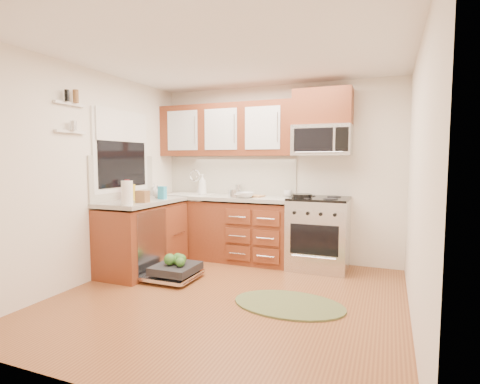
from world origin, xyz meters
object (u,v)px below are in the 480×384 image
at_px(bowl_a, 242,196).
at_px(range, 319,233).
at_px(paper_towel_roll, 127,193).
at_px(cup, 288,193).
at_px(sink, 190,203).
at_px(stock_pot, 235,193).
at_px(bowl_b, 245,195).
at_px(rug, 289,304).
at_px(skillet, 302,196).
at_px(upper_cabinets, 226,130).
at_px(cutting_board, 253,196).
at_px(microwave, 322,140).
at_px(dishwasher, 173,272).

bearing_deg(bowl_a, range, 10.01).
xyz_separation_m(paper_towel_roll, cup, (1.45, 1.67, -0.10)).
bearing_deg(bowl_a, sink, 169.42).
distance_m(range, stock_pot, 1.24).
bearing_deg(bowl_b, range, 10.43).
bearing_deg(rug, bowl_a, 128.98).
bearing_deg(skillet, upper_cabinets, 167.69).
distance_m(sink, paper_towel_roll, 1.46).
distance_m(rug, cutting_board, 1.90).
relative_size(rug, cup, 9.88).
relative_size(microwave, rug, 0.68).
relative_size(cutting_board, paper_towel_roll, 1.10).
bearing_deg(upper_cabinets, bowl_a, -40.17).
bearing_deg(cutting_board, bowl_a, -113.71).
relative_size(bowl_b, cup, 2.15).
height_order(microwave, bowl_a, microwave).
distance_m(skillet, bowl_a, 0.82).
height_order(stock_pot, bowl_a, stock_pot).
distance_m(stock_pot, bowl_a, 0.10).
xyz_separation_m(bowl_a, cup, (0.54, 0.40, 0.02)).
bearing_deg(microwave, rug, -91.53).
relative_size(range, bowl_a, 4.17).
bearing_deg(upper_cabinets, paper_towel_roll, -108.22).
bearing_deg(paper_towel_roll, microwave, 39.13).
height_order(microwave, rug, microwave).
distance_m(skillet, cutting_board, 0.74).
height_order(dishwasher, cutting_board, cutting_board).
relative_size(range, skillet, 3.59).
xyz_separation_m(upper_cabinets, range, (1.41, -0.15, -1.40)).
distance_m(rug, stock_pot, 1.89).
bearing_deg(microwave, bowl_a, -163.61).
xyz_separation_m(range, bowl_a, (-1.02, -0.18, 0.48)).
bearing_deg(cup, cutting_board, -155.47).
bearing_deg(stock_pot, cup, 32.29).
distance_m(rug, bowl_a, 1.82).
distance_m(upper_cabinets, cutting_board, 1.06).
xyz_separation_m(cutting_board, paper_towel_roll, (-0.99, -1.46, 0.13)).
relative_size(rug, bowl_b, 4.60).
bearing_deg(stock_pot, bowl_b, 1.23).
bearing_deg(range, skillet, -150.31).
height_order(upper_cabinets, sink, upper_cabinets).
distance_m(skillet, stock_pot, 0.92).
relative_size(dishwasher, bowl_b, 2.88).
distance_m(stock_pot, cup, 0.75).
bearing_deg(paper_towel_roll, cutting_board, 55.78).
bearing_deg(dishwasher, cutting_board, 62.11).
relative_size(range, bowl_b, 3.91).
bearing_deg(paper_towel_roll, stock_pot, 57.33).
height_order(microwave, paper_towel_roll, microwave).
bearing_deg(bowl_b, microwave, 17.05).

